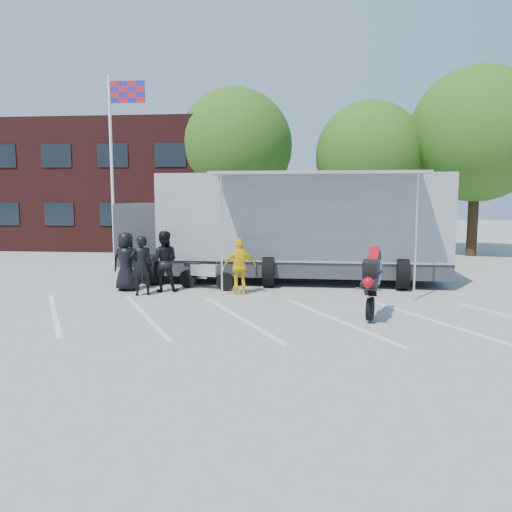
% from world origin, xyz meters
% --- Properties ---
extents(ground, '(100.00, 100.00, 0.00)m').
position_xyz_m(ground, '(0.00, 0.00, 0.00)').
color(ground, '#9B9B96').
rests_on(ground, ground).
extents(parking_bay_lines, '(18.09, 13.33, 0.01)m').
position_xyz_m(parking_bay_lines, '(0.00, 1.00, 0.01)').
color(parking_bay_lines, white).
rests_on(parking_bay_lines, ground).
extents(office_building, '(18.00, 8.00, 7.00)m').
position_xyz_m(office_building, '(-10.00, 18.00, 3.50)').
color(office_building, '#3F1514').
rests_on(office_building, ground).
extents(flagpole, '(1.61, 0.12, 8.00)m').
position_xyz_m(flagpole, '(-6.24, 10.00, 5.05)').
color(flagpole, white).
rests_on(flagpole, ground).
extents(tree_left, '(6.12, 6.12, 8.64)m').
position_xyz_m(tree_left, '(-2.00, 16.00, 5.57)').
color(tree_left, '#382314').
rests_on(tree_left, ground).
extents(tree_mid, '(5.44, 5.44, 7.68)m').
position_xyz_m(tree_mid, '(5.00, 15.00, 4.94)').
color(tree_mid, '#382314').
rests_on(tree_mid, ground).
extents(tree_right, '(6.46, 6.46, 9.12)m').
position_xyz_m(tree_right, '(10.00, 14.50, 5.88)').
color(tree_right, '#382314').
rests_on(tree_right, ground).
extents(transporter_truck, '(11.78, 5.84, 3.72)m').
position_xyz_m(transporter_truck, '(1.18, 6.31, 0.00)').
color(transporter_truck, '#919499').
rests_on(transporter_truck, ground).
extents(parked_motorcycle, '(2.09, 1.23, 1.04)m').
position_xyz_m(parked_motorcycle, '(-1.34, 4.57, 0.00)').
color(parked_motorcycle, '#BBBBC0').
rests_on(parked_motorcycle, ground).
extents(stunt_bike_rider, '(1.16, 1.76, 1.91)m').
position_xyz_m(stunt_bike_rider, '(3.53, 1.48, 0.00)').
color(stunt_bike_rider, black).
rests_on(stunt_bike_rider, ground).
extents(spectator_leather_a, '(0.93, 0.63, 1.86)m').
position_xyz_m(spectator_leather_a, '(-3.81, 4.12, 0.93)').
color(spectator_leather_a, black).
rests_on(spectator_leather_a, ground).
extents(spectator_leather_b, '(0.78, 0.66, 1.82)m').
position_xyz_m(spectator_leather_b, '(-3.09, 3.45, 0.91)').
color(spectator_leather_b, black).
rests_on(spectator_leather_b, ground).
extents(spectator_leather_c, '(1.02, 0.84, 1.91)m').
position_xyz_m(spectator_leather_c, '(-2.60, 4.12, 0.95)').
color(spectator_leather_c, black).
rests_on(spectator_leather_c, ground).
extents(spectator_hivis, '(1.08, 0.72, 1.71)m').
position_xyz_m(spectator_hivis, '(-0.17, 3.90, 0.85)').
color(spectator_hivis, yellow).
rests_on(spectator_hivis, ground).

